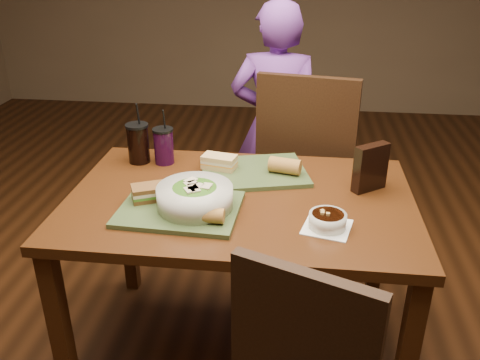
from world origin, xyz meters
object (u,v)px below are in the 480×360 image
at_px(baguette_near, 209,215).
at_px(chip_bag, 371,168).
at_px(tray_far, 254,172).
at_px(sandwich_near, 148,193).
at_px(dining_table, 240,218).
at_px(salad_bowl, 195,195).
at_px(diner, 275,127).
at_px(cup_berry, 164,146).
at_px(chair_far, 303,165).
at_px(sandwich_far, 219,162).
at_px(baguette_far, 285,166).
at_px(tray_near, 180,209).
at_px(soup_bowl, 328,220).
at_px(cup_cola, 138,143).

xyz_separation_m(baguette_near, chip_bag, (0.56, 0.35, 0.05)).
relative_size(tray_far, sandwich_near, 3.04).
height_order(dining_table, salad_bowl, salad_bowl).
xyz_separation_m(diner, salad_bowl, (-0.22, -1.11, 0.13)).
distance_m(salad_bowl, cup_berry, 0.46).
relative_size(tray_far, baguette_near, 4.07).
relative_size(chair_far, cup_berry, 4.48).
height_order(sandwich_near, sandwich_far, same).
bearing_deg(dining_table, baguette_far, 50.91).
distance_m(chair_far, baguette_far, 0.52).
height_order(tray_near, salad_bowl, salad_bowl).
relative_size(soup_bowl, sandwich_near, 1.33).
distance_m(sandwich_near, baguette_near, 0.28).
bearing_deg(baguette_near, sandwich_far, 94.47).
relative_size(soup_bowl, cup_berry, 0.76).
bearing_deg(sandwich_near, tray_near, -19.44).
distance_m(tray_near, cup_berry, 0.45).
xyz_separation_m(diner, soup_bowl, (0.24, -1.17, 0.09)).
bearing_deg(tray_far, chip_bag, -10.79).
xyz_separation_m(baguette_near, cup_berry, (-0.29, 0.51, 0.04)).
xyz_separation_m(soup_bowl, sandwich_far, (-0.43, 0.40, 0.02)).
height_order(cup_cola, chip_bag, cup_cola).
bearing_deg(sandwich_near, sandwich_far, 55.28).
relative_size(salad_bowl, baguette_far, 2.11).
relative_size(tray_near, baguette_far, 3.29).
relative_size(cup_berry, chip_bag, 1.31).
height_order(tray_near, sandwich_near, sandwich_near).
distance_m(cup_cola, cup_berry, 0.11).
distance_m(baguette_far, cup_berry, 0.53).
xyz_separation_m(chair_far, cup_cola, (-0.71, -0.39, 0.24)).
bearing_deg(tray_near, chip_bag, 20.80).
bearing_deg(sandwich_far, soup_bowl, -43.14).
distance_m(sandwich_near, sandwich_far, 0.37).
distance_m(soup_bowl, baguette_far, 0.42).
xyz_separation_m(dining_table, tray_near, (-0.20, -0.14, 0.10)).
relative_size(diner, chip_bag, 7.43).
xyz_separation_m(chair_far, chip_bag, (0.25, -0.55, 0.24)).
relative_size(sandwich_far, baguette_near, 1.46).
xyz_separation_m(dining_table, sandwich_far, (-0.11, 0.21, 0.14)).
distance_m(sandwich_far, baguette_near, 0.44).
bearing_deg(soup_bowl, chair_far, 95.18).
height_order(soup_bowl, baguette_far, baguette_far).
height_order(diner, cup_berry, diner).
distance_m(chair_far, baguette_near, 0.97).
distance_m(salad_bowl, soup_bowl, 0.47).
relative_size(sandwich_near, baguette_far, 1.08).
distance_m(baguette_near, baguette_far, 0.49).
xyz_separation_m(soup_bowl, chip_bag, (0.17, 0.31, 0.06)).
xyz_separation_m(dining_table, soup_bowl, (0.32, -0.19, 0.12)).
relative_size(dining_table, salad_bowl, 4.84).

